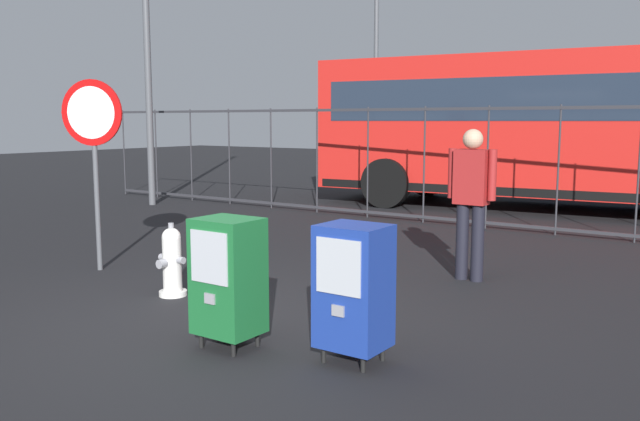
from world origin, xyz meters
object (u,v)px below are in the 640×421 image
Objects in this scene: fire_hydrant at (172,262)px; pedestrian at (471,195)px; stop_sign at (93,134)px; bus_near at (591,123)px; street_light_near_left at (376,34)px; newspaper_box_primary at (228,276)px; newspaper_box_secondary at (354,286)px; traffic_cone at (364,243)px.

fire_hydrant is 3.28m from pedestrian.
fire_hydrant is at bearing -11.12° from stop_sign.
stop_sign is 0.21× the size of bus_near.
newspaper_box_primary is at bearing -63.98° from street_light_near_left.
pedestrian is at bearing 77.88° from newspaper_box_primary.
stop_sign is (-4.08, 0.85, 1.03)m from newspaper_box_secondary.
stop_sign is at bearing -151.80° from pedestrian.
pedestrian is 1.57m from traffic_cone.
newspaper_box_secondary is at bearing -60.46° from street_light_near_left.
bus_near is 9.16m from street_light_near_left.
street_light_near_left is at bearing 112.06° from fire_hydrant.
pedestrian reaches higher than traffic_cone.
newspaper_box_primary is 3.47m from stop_sign.
pedestrian is (-0.29, 2.89, 0.38)m from newspaper_box_secondary.
pedestrian is 13.99m from street_light_near_left.
pedestrian is at bearing -55.48° from street_light_near_left.
traffic_cone is at bearing 176.70° from pedestrian.
stop_sign is 4.21× the size of traffic_cone.
stop_sign is 14.05m from street_light_near_left.
newspaper_box_primary is at bearing -28.38° from fire_hydrant.
stop_sign is (-1.59, 0.31, 1.25)m from fire_hydrant.
traffic_cone is at bearing 71.82° from fire_hydrant.
fire_hydrant is 2.56m from newspaper_box_secondary.
pedestrian is 6.57m from bus_near.
bus_near is at bearing -32.13° from street_light_near_left.
fire_hydrant is at bearing -108.18° from traffic_cone.
newspaper_box_secondary is at bearing -60.36° from traffic_cone.
newspaper_box_primary and newspaper_box_secondary have the same top height.
fire_hydrant is 0.73× the size of newspaper_box_primary.
bus_near is (1.94, 8.87, 1.36)m from fire_hydrant.
fire_hydrant is 0.33× the size of stop_sign.
newspaper_box_secondary is at bearing -12.27° from fire_hydrant.
stop_sign reaches higher than traffic_cone.
newspaper_box_secondary is at bearing 16.24° from newspaper_box_primary.
newspaper_box_primary is at bearing -77.45° from traffic_cone.
traffic_cone is (2.39, 2.12, -1.34)m from stop_sign.
fire_hydrant reaches higher than traffic_cone.
stop_sign reaches higher than fire_hydrant.
pedestrian reaches higher than newspaper_box_primary.
street_light_near_left is (-7.42, 4.66, 2.67)m from bus_near.
street_light_near_left is (-6.28, 11.10, 4.12)m from traffic_cone.
fire_hydrant is 2.56m from traffic_cone.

